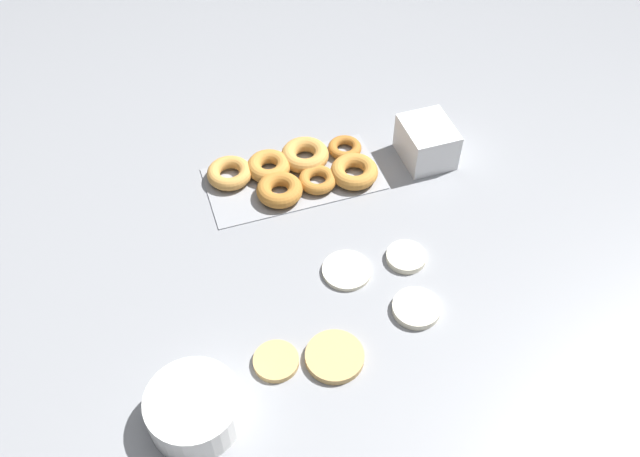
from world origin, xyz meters
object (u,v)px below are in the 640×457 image
object	(u,v)px
pancake_4	(406,257)
pancake_0	(416,308)
batter_bowl	(194,409)
container_stack	(427,142)
pancake_2	(335,357)
donut_tray	(296,171)
pancake_3	(276,361)
pancake_1	(347,270)

from	to	relation	value
pancake_4	pancake_0	bearing A→B (deg)	75.50
batter_bowl	container_stack	size ratio (longest dim) A/B	1.25
pancake_4	batter_bowl	distance (m)	0.55
pancake_2	donut_tray	xyz separation A→B (m)	(-0.08, -0.50, 0.01)
pancake_0	pancake_4	size ratio (longest dim) A/B	1.14
pancake_3	pancake_4	distance (m)	0.37
container_stack	donut_tray	bearing A→B (deg)	-5.73
pancake_2	container_stack	bearing A→B (deg)	-130.47
pancake_2	donut_tray	size ratio (longest dim) A/B	0.28
pancake_4	pancake_2	bearing A→B (deg)	38.87
container_stack	pancake_1	bearing A→B (deg)	42.23
pancake_1	donut_tray	bearing A→B (deg)	-86.99
pancake_1	donut_tray	world-z (taller)	donut_tray
pancake_0	container_stack	size ratio (longest dim) A/B	0.73
pancake_0	pancake_3	distance (m)	0.30
donut_tray	container_stack	size ratio (longest dim) A/B	3.06
pancake_0	batter_bowl	distance (m)	0.48
donut_tray	batter_bowl	world-z (taller)	batter_bowl
pancake_0	pancake_1	xyz separation A→B (m)	(0.10, -0.14, -0.00)
pancake_0	pancake_4	world-z (taller)	same
pancake_3	container_stack	xyz separation A→B (m)	(-0.51, -0.44, 0.04)
pancake_3	container_stack	distance (m)	0.67
pancake_2	donut_tray	distance (m)	0.50
pancake_2	batter_bowl	bearing A→B (deg)	7.59
pancake_0	batter_bowl	xyz separation A→B (m)	(0.47, 0.09, 0.03)
donut_tray	pancake_4	bearing A→B (deg)	115.29
batter_bowl	pancake_2	bearing A→B (deg)	-172.41
pancake_1	pancake_3	xyz separation A→B (m)	(0.20, 0.16, 0.00)
pancake_2	batter_bowl	xyz separation A→B (m)	(0.28, 0.04, 0.03)
pancake_2	pancake_3	distance (m)	0.11
pancake_0	pancake_1	distance (m)	0.17
donut_tray	batter_bowl	xyz separation A→B (m)	(0.35, 0.54, 0.02)
pancake_0	donut_tray	bearing A→B (deg)	-75.42
pancake_1	pancake_2	bearing A→B (deg)	63.82
pancake_0	batter_bowl	bearing A→B (deg)	10.87
donut_tray	container_stack	bearing A→B (deg)	174.27
pancake_4	container_stack	distance (m)	0.33
pancake_4	donut_tray	world-z (taller)	donut_tray
batter_bowl	container_stack	distance (m)	0.84
batter_bowl	pancake_0	bearing A→B (deg)	-169.13
batter_bowl	pancake_4	bearing A→B (deg)	-156.40
pancake_2	batter_bowl	world-z (taller)	batter_bowl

